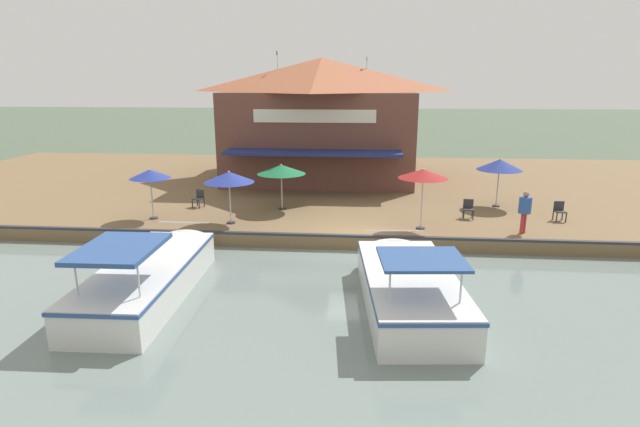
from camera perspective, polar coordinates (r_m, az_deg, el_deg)
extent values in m
plane|color=#4C5B47|center=(19.86, 4.55, -4.47)|extent=(220.00, 220.00, 0.00)
cube|color=brown|center=(30.39, 4.79, 2.92)|extent=(22.00, 56.00, 0.60)
cube|color=#2D2D33|center=(19.75, 4.59, -2.60)|extent=(0.20, 50.40, 0.10)
cube|color=brown|center=(32.24, 0.20, 9.02)|extent=(9.59, 11.07, 5.36)
pyramid|color=#9E5638|center=(32.08, 0.21, 15.60)|extent=(10.07, 11.62, 2.03)
cube|color=navy|center=(26.66, -0.83, 6.97)|extent=(1.80, 9.41, 0.16)
cube|color=silver|center=(27.32, -0.66, 11.07)|extent=(0.08, 6.64, 0.70)
cylinder|color=silver|center=(31.97, 5.34, 15.56)|extent=(0.06, 0.06, 2.05)
cube|color=#4C4C56|center=(31.81, 5.39, 17.14)|extent=(0.36, 0.03, 0.24)
cylinder|color=silver|center=(32.43, -4.86, 15.90)|extent=(0.06, 0.06, 2.43)
cube|color=#4C4C56|center=(32.29, -4.96, 17.79)|extent=(0.36, 0.03, 0.24)
cylinder|color=#B7B7B7|center=(20.96, 11.55, 1.42)|extent=(0.06, 0.06, 2.39)
cylinder|color=#2D2D33|center=(21.25, 11.39, -1.64)|extent=(0.36, 0.36, 0.06)
cone|color=maroon|center=(20.73, 11.72, 4.49)|extent=(2.03, 2.03, 0.37)
cone|color=white|center=(20.73, 11.72, 4.54)|extent=(1.26, 1.26, 0.30)
sphere|color=white|center=(20.70, 11.74, 5.00)|extent=(0.08, 0.08, 0.08)
cylinder|color=#B7B7B7|center=(21.74, -10.24, 1.57)|extent=(0.06, 0.06, 2.10)
cylinder|color=#2D2D33|center=(21.99, -10.12, -1.02)|extent=(0.36, 0.36, 0.06)
cone|color=navy|center=(21.54, -10.36, 4.12)|extent=(2.14, 2.14, 0.45)
cone|color=white|center=(21.53, -10.36, 4.17)|extent=(1.33, 1.33, 0.36)
sphere|color=white|center=(21.50, -10.39, 4.71)|extent=(0.08, 0.08, 0.08)
cylinder|color=#B7B7B7|center=(23.35, -18.67, 1.93)|extent=(0.06, 0.06, 2.09)
cylinder|color=#2D2D33|center=(23.58, -18.47, -0.48)|extent=(0.36, 0.36, 0.06)
cone|color=navy|center=(23.16, -18.87, 4.31)|extent=(1.78, 1.78, 0.39)
cone|color=white|center=(23.16, -18.87, 4.36)|extent=(1.10, 1.10, 0.31)
sphere|color=white|center=(23.13, -18.91, 4.78)|extent=(0.08, 0.08, 0.08)
cylinder|color=#B7B7B7|center=(25.86, 19.65, 3.10)|extent=(0.06, 0.06, 2.15)
cylinder|color=#2D2D33|center=(26.08, 19.46, 0.85)|extent=(0.36, 0.36, 0.06)
cone|color=navy|center=(25.69, 19.85, 5.28)|extent=(2.16, 2.16, 0.53)
cone|color=yellow|center=(25.69, 19.85, 5.32)|extent=(1.34, 1.34, 0.42)
sphere|color=yellow|center=(25.65, 19.90, 5.86)|extent=(0.08, 0.08, 0.08)
cylinder|color=#B7B7B7|center=(23.87, -4.40, 2.83)|extent=(0.06, 0.06, 2.01)
cylinder|color=#2D2D33|center=(24.09, -4.35, 0.57)|extent=(0.36, 0.36, 0.06)
cone|color=#19663D|center=(23.69, -4.44, 5.06)|extent=(2.30, 2.30, 0.43)
cone|color=silver|center=(23.68, -4.44, 5.10)|extent=(1.42, 1.42, 0.34)
sphere|color=silver|center=(23.65, -4.45, 5.57)|extent=(0.08, 0.08, 0.08)
cube|color=#2D2D33|center=(23.13, 17.10, -0.20)|extent=(0.04, 0.04, 0.42)
cube|color=#2D2D33|center=(23.09, 16.12, -0.15)|extent=(0.04, 0.04, 0.42)
cube|color=#2D2D33|center=(23.52, 17.00, 0.05)|extent=(0.04, 0.04, 0.42)
cube|color=#2D2D33|center=(23.47, 16.03, 0.10)|extent=(0.04, 0.04, 0.42)
cube|color=#2D2D33|center=(23.25, 16.60, 0.46)|extent=(0.48, 0.48, 0.05)
cube|color=#2D2D33|center=(23.39, 16.59, 1.11)|extent=(0.08, 0.44, 0.40)
cube|color=#2D2D33|center=(24.26, 26.31, -0.42)|extent=(0.04, 0.04, 0.42)
cube|color=#2D2D33|center=(24.10, 25.43, -0.40)|extent=(0.04, 0.04, 0.42)
cube|color=#2D2D33|center=(24.61, 25.95, -0.17)|extent=(0.04, 0.04, 0.42)
cube|color=#2D2D33|center=(24.46, 25.09, -0.16)|extent=(0.04, 0.04, 0.42)
cube|color=#2D2D33|center=(24.31, 25.75, 0.20)|extent=(0.45, 0.45, 0.05)
cube|color=#2D2D33|center=(24.44, 25.64, 0.83)|extent=(0.05, 0.44, 0.40)
cube|color=#2D2D33|center=(24.81, -13.64, 1.04)|extent=(0.05, 0.05, 0.42)
cube|color=#2D2D33|center=(25.04, -14.38, 1.12)|extent=(0.05, 0.05, 0.42)
cube|color=#2D2D33|center=(25.12, -13.10, 1.24)|extent=(0.05, 0.05, 0.42)
cube|color=#2D2D33|center=(25.35, -13.84, 1.32)|extent=(0.05, 0.05, 0.42)
cube|color=#2D2D33|center=(25.03, -13.77, 1.65)|extent=(0.55, 0.55, 0.05)
cube|color=#2D2D33|center=(25.14, -13.53, 2.25)|extent=(0.17, 0.43, 0.40)
cylinder|color=#B23338|center=(21.69, 22.08, -1.05)|extent=(0.13, 0.13, 0.84)
cylinder|color=#B23338|center=(21.83, 22.33, -0.98)|extent=(0.13, 0.13, 0.84)
cylinder|color=#2D5193|center=(21.58, 22.40, 0.91)|extent=(0.49, 0.49, 0.66)
sphere|color=#9E7051|center=(21.49, 22.51, 2.06)|extent=(0.23, 0.23, 0.23)
cube|color=silver|center=(14.97, 10.19, -8.71)|extent=(6.26, 3.08, 1.10)
ellipsoid|color=silver|center=(17.75, 8.48, -4.82)|extent=(2.35, 2.59, 1.10)
cube|color=#2D4C84|center=(14.79, 10.27, -7.03)|extent=(6.34, 3.12, 0.10)
cube|color=#2D4C84|center=(13.12, 11.58, -5.15)|extent=(2.05, 2.32, 0.08)
cylinder|color=silver|center=(13.00, 15.83, -7.88)|extent=(0.05, 0.05, 0.95)
cylinder|color=silver|center=(12.63, 7.98, -8.11)|extent=(0.05, 0.05, 0.95)
cylinder|color=silver|center=(17.72, 8.47, -1.95)|extent=(0.22, 2.02, 0.04)
cube|color=silver|center=(16.41, -19.14, -7.24)|extent=(6.75, 2.53, 1.07)
ellipsoid|color=silver|center=(19.34, -15.41, -3.59)|extent=(2.42, 2.30, 1.07)
cube|color=#2D4C84|center=(16.25, -19.28, -5.74)|extent=(6.83, 2.57, 0.10)
cube|color=#2D4C84|center=(14.54, -22.00, -3.74)|extent=(2.71, 2.07, 0.13)
cylinder|color=silver|center=(13.70, -20.05, -6.99)|extent=(0.05, 0.05, 1.04)
cylinder|color=silver|center=(14.43, -26.12, -6.53)|extent=(0.05, 0.05, 1.04)
cylinder|color=silver|center=(19.35, -15.32, -0.98)|extent=(0.09, 1.89, 0.04)
cylinder|color=brown|center=(36.16, 1.12, 7.62)|extent=(0.34, 0.34, 2.81)
sphere|color=#387033|center=(35.90, 1.14, 12.80)|extent=(4.95, 4.95, 4.95)
sphere|color=#387033|center=(34.99, -0.21, 11.94)|extent=(3.47, 3.47, 3.47)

